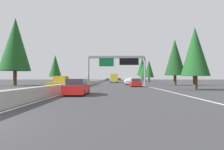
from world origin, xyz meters
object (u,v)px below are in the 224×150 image
at_px(conifer_right_near, 175,57).
at_px(conifer_left_foreground, 15,44).
at_px(pickup_near_center, 129,81).
at_px(oncoming_near, 60,82).
at_px(conifer_right_far, 144,70).
at_px(minivan_mid_left, 119,79).
at_px(sign_gantry_overhead, 117,62).
at_px(sedan_distant_a, 77,87).
at_px(conifer_right_distant, 142,66).
at_px(sedan_far_left, 108,80).
at_px(box_truck_far_center, 114,78).
at_px(conifer_left_near, 55,66).
at_px(conifer_right_mid, 149,69).
at_px(conifer_right_foreground, 195,52).
at_px(sedan_mid_center, 135,83).

distance_m(conifer_right_near, conifer_left_foreground, 33.47).
bearing_deg(pickup_near_center, oncoming_near, 147.05).
bearing_deg(conifer_right_far, minivan_mid_left, 18.90).
bearing_deg(conifer_left_foreground, minivan_mid_left, -14.39).
distance_m(sign_gantry_overhead, sedan_distant_a, 24.59).
distance_m(conifer_right_near, conifer_right_distant, 72.72).
xyz_separation_m(minivan_mid_left, pickup_near_center, (-86.50, 0.27, -0.04)).
distance_m(sedan_distant_a, sedan_far_left, 92.35).
relative_size(sign_gantry_overhead, box_truck_far_center, 1.49).
distance_m(conifer_right_distant, conifer_left_near, 63.56).
xyz_separation_m(sedan_far_left, conifer_right_near, (-69.53, -16.49, 5.29)).
xyz_separation_m(sedan_far_left, conifer_right_mid, (-40.35, -16.44, 4.34)).
height_order(sign_gantry_overhead, conifer_right_distant, conifer_right_distant).
xyz_separation_m(box_truck_far_center, conifer_left_foreground, (-24.94, 20.40, 6.90)).
xyz_separation_m(pickup_near_center, conifer_right_near, (-6.50, -9.31, 5.06)).
distance_m(minivan_mid_left, conifer_right_foreground, 108.72).
height_order(sign_gantry_overhead, conifer_right_near, conifer_right_near).
xyz_separation_m(sign_gantry_overhead, minivan_mid_left, (91.99, -3.20, -4.15)).
relative_size(sedan_mid_center, minivan_mid_left, 0.88).
bearing_deg(sedan_far_left, conifer_right_far, -119.51).
bearing_deg(sedan_mid_center, pickup_near_center, 0.97).
bearing_deg(minivan_mid_left, pickup_near_center, 179.82).
height_order(sedan_distant_a, minivan_mid_left, minivan_mid_left).
bearing_deg(conifer_left_near, conifer_right_far, -41.93).
height_order(sign_gantry_overhead, minivan_mid_left, sign_gantry_overhead).
distance_m(sedan_mid_center, pickup_near_center, 12.37).
xyz_separation_m(sedan_far_left, conifer_right_foreground, (-84.98, -14.10, 4.34)).
xyz_separation_m(sign_gantry_overhead, conifer_right_distant, (71.56, -16.17, 3.51)).
xyz_separation_m(minivan_mid_left, oncoming_near, (-104.82, 12.15, -0.04)).
relative_size(conifer_right_distant, conifer_left_foreground, 1.01).
height_order(conifer_right_foreground, conifer_left_near, conifer_left_near).
height_order(box_truck_far_center, conifer_right_far, conifer_right_far).
height_order(minivan_mid_left, conifer_left_near, conifer_left_near).
bearing_deg(conifer_right_near, conifer_left_near, 57.71).
bearing_deg(minivan_mid_left, conifer_left_foreground, 165.61).
bearing_deg(conifer_right_near, sedan_mid_center, 122.85).
bearing_deg(conifer_right_mid, box_truck_far_center, 114.74).
relative_size(pickup_near_center, conifer_right_near, 0.57).
height_order(box_truck_far_center, pickup_near_center, box_truck_far_center).
xyz_separation_m(sign_gantry_overhead, conifer_right_near, (-1.00, -12.23, 0.87)).
relative_size(conifer_right_mid, conifer_right_distant, 0.58).
bearing_deg(sedan_distant_a, sedan_mid_center, -23.35).
relative_size(sign_gantry_overhead, conifer_right_distant, 0.90).
bearing_deg(conifer_right_foreground, conifer_right_far, -3.94).
bearing_deg(sign_gantry_overhead, conifer_right_far, -14.54).
distance_m(oncoming_near, conifer_right_far, 74.61).
bearing_deg(sedan_mid_center, conifer_right_near, -57.15).
bearing_deg(conifer_right_near, conifer_left_foreground, 92.91).
distance_m(conifer_right_mid, conifer_left_near, 33.08).
bearing_deg(sign_gantry_overhead, pickup_near_center, -28.02).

